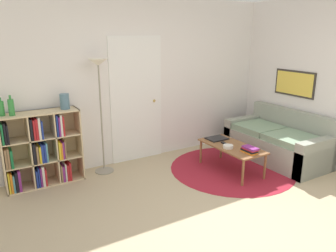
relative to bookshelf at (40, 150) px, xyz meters
The scene contains 15 objects.
ground_plane 2.86m from the bookshelf, 53.63° to the right, with size 14.00×14.00×0.00m, color tan.
wall_back 1.86m from the bookshelf, ahead, with size 7.70×0.11×2.60m.
wall_right 4.25m from the bookshelf, 14.39° to the right, with size 0.08×5.46×2.60m.
rug 2.86m from the bookshelf, 20.11° to the right, with size 1.92×1.92×0.01m.
bookshelf is the anchor object (origin of this frame).
floor_lamp 1.25m from the bookshelf, ahead, with size 0.28×0.28×1.70m.
couch 3.78m from the bookshelf, 15.81° to the right, with size 0.87×1.68×0.80m.
coffee_table 2.77m from the bookshelf, 21.41° to the right, with size 0.51×1.06×0.41m.
laptop 2.67m from the bookshelf, 14.17° to the right, with size 0.32×0.25×0.02m.
bowl 2.68m from the bookshelf, 23.47° to the right, with size 0.15×0.15×0.05m.
book_stack_on_table 2.93m from the bookshelf, 27.92° to the right, with size 0.14×0.24×0.09m.
remote 2.69m from the bookshelf, 19.62° to the right, with size 0.06×0.15×0.02m.
bottle_left 0.75m from the bookshelf, behind, with size 0.07×0.07×0.24m.
bottle_middle 0.71m from the bookshelf, behind, with size 0.07×0.07×0.26m.
vase_on_shelf 0.76m from the bookshelf, ahead, with size 0.13×0.13×0.21m.
Camera 1 is at (-2.32, -2.26, 2.06)m, focal length 35.00 mm.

